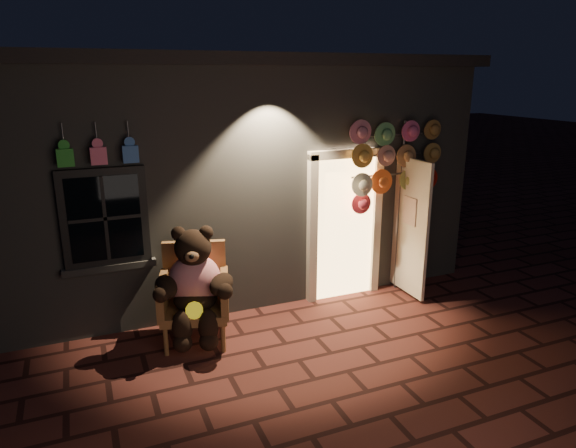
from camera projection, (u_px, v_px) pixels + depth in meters
ground at (299, 360)px, 5.96m from camera, size 60.00×60.00×0.00m
shop_building at (208, 160)px, 9.00m from camera, size 7.30×5.95×3.51m
wicker_armchair at (195, 293)px, 6.33m from camera, size 0.98×0.93×1.19m
teddy_bear at (195, 285)px, 6.14m from camera, size 0.99×0.89×1.41m
hat_rack at (395, 161)px, 7.27m from camera, size 1.46×0.22×2.58m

